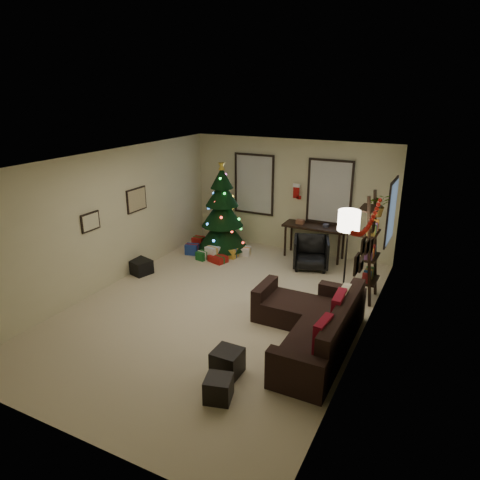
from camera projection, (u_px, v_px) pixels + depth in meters
name	position (u px, v px, depth m)	size (l,w,h in m)	color
floor	(220.00, 308.00, 8.07)	(7.00, 7.00, 0.00)	beige
ceiling	(218.00, 160.00, 7.18)	(7.00, 7.00, 0.00)	white
wall_back	(291.00, 196.00, 10.58)	(5.00, 5.00, 0.00)	beige
wall_front	(58.00, 335.00, 4.68)	(5.00, 5.00, 0.00)	beige
wall_left	(108.00, 220.00, 8.69)	(7.00, 7.00, 0.00)	beige
wall_right	(366.00, 263.00, 6.57)	(7.00, 7.00, 0.00)	beige
window_back_left	(254.00, 184.00, 10.89)	(1.05, 0.06, 1.50)	#728CB2
window_back_right	(330.00, 192.00, 10.08)	(1.05, 0.06, 1.50)	#728CB2
window_right_wall	(392.00, 212.00, 8.68)	(0.06, 0.90, 1.30)	#728CB2
christmas_tree	(222.00, 215.00, 10.54)	(1.21, 1.21, 2.26)	black
presents	(214.00, 251.00, 10.52)	(1.50, 1.01, 0.30)	silver
sofa	(314.00, 327.00, 6.93)	(1.72, 2.52, 0.83)	black
pillow_red_a	(323.00, 335.00, 6.01)	(0.12, 0.45, 0.45)	maroon
pillow_red_b	(338.00, 309.00, 6.70)	(0.13, 0.50, 0.50)	maroon
pillow_cream	(344.00, 301.00, 6.97)	(0.13, 0.44, 0.44)	beige
ottoman_near	(227.00, 362.00, 6.18)	(0.39, 0.39, 0.37)	black
ottoman_far	(218.00, 389.00, 5.68)	(0.34, 0.34, 0.32)	black
desk	(315.00, 229.00, 10.25)	(1.45, 0.52, 0.78)	black
desk_chair	(311.00, 253.00, 9.76)	(0.69, 0.65, 0.71)	black
bookshelf	(371.00, 250.00, 8.10)	(0.30, 0.60, 2.06)	black
potted_plant	(379.00, 202.00, 8.07)	(0.50, 0.43, 0.55)	#4C4C4C
floor_lamp	(348.00, 227.00, 7.70)	(0.38, 0.38, 1.81)	black
art_map	(136.00, 200.00, 9.33)	(0.04, 0.60, 0.50)	black
art_abstract	(90.00, 222.00, 8.23)	(0.04, 0.45, 0.35)	black
gallery	(365.00, 250.00, 6.44)	(0.03, 1.25, 0.54)	black
garland	(367.00, 221.00, 6.44)	(0.08, 1.90, 0.30)	#A5140C
stocking_left	(286.00, 188.00, 10.65)	(0.20, 0.05, 0.36)	#990F0C
stocking_right	(297.00, 191.00, 10.34)	(0.20, 0.05, 0.36)	#990F0C
storage_bin	(138.00, 266.00, 9.59)	(0.60, 0.40, 0.30)	black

